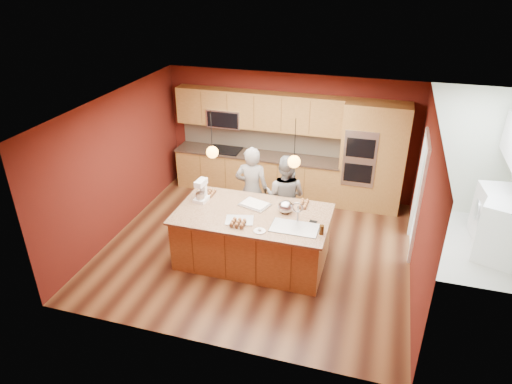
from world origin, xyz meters
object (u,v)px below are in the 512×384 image
(island, at_px, (253,237))
(stand_mixer, at_px, (201,192))
(person_right, at_px, (285,197))
(person_left, at_px, (252,190))
(mixing_bowl, at_px, (286,207))

(island, bearing_deg, stand_mixer, 169.69)
(person_right, distance_m, stand_mixer, 1.60)
(person_left, height_order, stand_mixer, person_left)
(person_right, xyz_separation_m, mixing_bowl, (0.19, -0.79, 0.24))
(person_right, height_order, stand_mixer, person_right)
(person_left, xyz_separation_m, mixing_bowl, (0.84, -0.79, 0.19))
(island, relative_size, person_left, 1.49)
(island, xyz_separation_m, mixing_bowl, (0.52, 0.19, 0.58))
(stand_mixer, bearing_deg, person_left, 54.46)
(stand_mixer, bearing_deg, mixing_bowl, 5.50)
(island, height_order, person_left, person_left)
(person_right, height_order, mixing_bowl, person_right)
(person_right, bearing_deg, person_left, 7.51)
(person_right, distance_m, mixing_bowl, 0.85)
(island, xyz_separation_m, stand_mixer, (-1.02, 0.19, 0.64))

